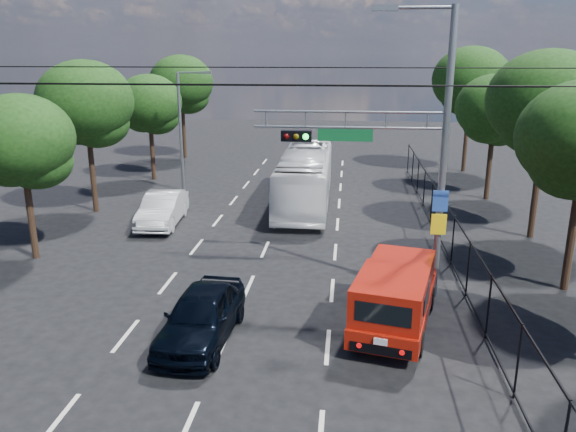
# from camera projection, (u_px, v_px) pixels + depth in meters

# --- Properties ---
(ground) EXTENTS (120.00, 120.00, 0.00)m
(ground) POSITION_uv_depth(u_px,v_px,m) (186.00, 429.00, 12.53)
(ground) COLOR black
(ground) RESTS_ON ground
(lane_markings) EXTENTS (6.12, 38.00, 0.01)m
(lane_markings) POSITION_uv_depth(u_px,v_px,m) (271.00, 235.00, 25.90)
(lane_markings) COLOR beige
(lane_markings) RESTS_ON ground
(signal_mast) EXTENTS (6.43, 0.39, 9.50)m
(signal_mast) POSITION_uv_depth(u_px,v_px,m) (406.00, 144.00, 18.15)
(signal_mast) COLOR slate
(signal_mast) RESTS_ON ground
(streetlight_left) EXTENTS (2.09, 0.22, 7.08)m
(streetlight_left) POSITION_uv_depth(u_px,v_px,m) (183.00, 126.00, 33.09)
(streetlight_left) COLOR slate
(streetlight_left) RESTS_ON ground
(utility_wires) EXTENTS (22.00, 5.04, 0.74)m
(utility_wires) POSITION_uv_depth(u_px,v_px,m) (249.00, 79.00, 18.94)
(utility_wires) COLOR black
(utility_wires) RESTS_ON ground
(fence_right) EXTENTS (0.06, 34.03, 2.00)m
(fence_right) POSITION_uv_depth(u_px,v_px,m) (448.00, 231.00, 23.08)
(fence_right) COLOR black
(fence_right) RESTS_ON ground
(tree_right_c) EXTENTS (5.10, 5.10, 8.29)m
(tree_right_c) POSITION_uv_depth(u_px,v_px,m) (546.00, 110.00, 24.05)
(tree_right_c) COLOR black
(tree_right_c) RESTS_ON ground
(tree_right_d) EXTENTS (4.32, 4.32, 7.02)m
(tree_right_d) POSITION_uv_depth(u_px,v_px,m) (495.00, 114.00, 31.02)
(tree_right_d) COLOR black
(tree_right_d) RESTS_ON ground
(tree_right_e) EXTENTS (5.28, 5.28, 8.58)m
(tree_right_e) POSITION_uv_depth(u_px,v_px,m) (471.00, 86.00, 38.33)
(tree_right_e) COLOR black
(tree_right_e) RESTS_ON ground
(tree_left_b) EXTENTS (4.08, 4.08, 6.63)m
(tree_left_b) POSITION_uv_depth(u_px,v_px,m) (22.00, 147.00, 21.77)
(tree_left_b) COLOR black
(tree_left_b) RESTS_ON ground
(tree_left_c) EXTENTS (4.80, 4.80, 7.80)m
(tree_left_c) POSITION_uv_depth(u_px,v_px,m) (87.00, 108.00, 28.29)
(tree_left_c) COLOR black
(tree_left_c) RESTS_ON ground
(tree_left_d) EXTENTS (4.20, 4.20, 6.83)m
(tree_left_d) POSITION_uv_depth(u_px,v_px,m) (150.00, 107.00, 36.07)
(tree_left_d) COLOR black
(tree_left_d) RESTS_ON ground
(tree_left_e) EXTENTS (4.92, 4.92, 7.99)m
(tree_left_e) POSITION_uv_depth(u_px,v_px,m) (182.00, 87.00, 43.50)
(tree_left_e) COLOR black
(tree_left_e) RESTS_ON ground
(red_pickup) EXTENTS (3.08, 5.69, 2.02)m
(red_pickup) POSITION_uv_depth(u_px,v_px,m) (396.00, 294.00, 16.94)
(red_pickup) COLOR black
(red_pickup) RESTS_ON ground
(navy_hatchback) EXTENTS (2.07, 4.64, 1.55)m
(navy_hatchback) POSITION_uv_depth(u_px,v_px,m) (201.00, 315.00, 16.22)
(navy_hatchback) COLOR black
(navy_hatchback) RESTS_ON ground
(white_bus) EXTENTS (2.69, 11.02, 3.06)m
(white_bus) POSITION_uv_depth(u_px,v_px,m) (305.00, 178.00, 30.60)
(white_bus) COLOR white
(white_bus) RESTS_ON ground
(white_van) EXTENTS (2.01, 4.83, 1.55)m
(white_van) POSITION_uv_depth(u_px,v_px,m) (163.00, 209.00, 27.30)
(white_van) COLOR silver
(white_van) RESTS_ON ground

